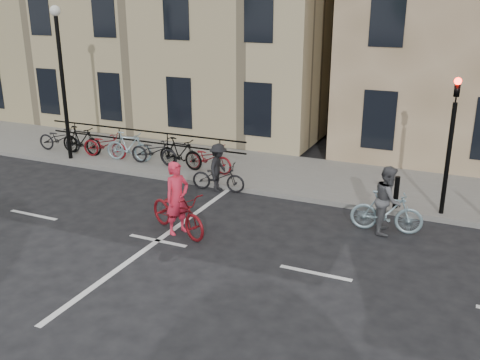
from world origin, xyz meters
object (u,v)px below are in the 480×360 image
at_px(traffic_light, 452,130).
at_px(cyclist_pink, 178,209).
at_px(cyclist_dark, 218,172).
at_px(lamp_post, 61,65).
at_px(cyclist_grey, 387,206).

distance_m(traffic_light, cyclist_pink, 7.27).
bearing_deg(cyclist_dark, traffic_light, -92.57).
xyz_separation_m(cyclist_pink, cyclist_dark, (-0.46, 3.21, -0.06)).
relative_size(lamp_post, cyclist_grey, 2.87).
bearing_deg(traffic_light, cyclist_pink, -148.33).
bearing_deg(cyclist_grey, cyclist_dark, 72.41).
bearing_deg(cyclist_dark, cyclist_pink, -178.72).
xyz_separation_m(cyclist_grey, cyclist_dark, (-5.23, 1.01, -0.11)).
bearing_deg(cyclist_grey, traffic_light, -45.97).
distance_m(lamp_post, cyclist_pink, 8.20).
distance_m(lamp_post, cyclist_grey, 11.92).
bearing_deg(traffic_light, cyclist_grey, -129.26).
bearing_deg(cyclist_grey, cyclist_pink, 108.09).
xyz_separation_m(cyclist_pink, cyclist_grey, (4.77, 2.21, 0.06)).
relative_size(traffic_light, cyclist_pink, 1.77).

